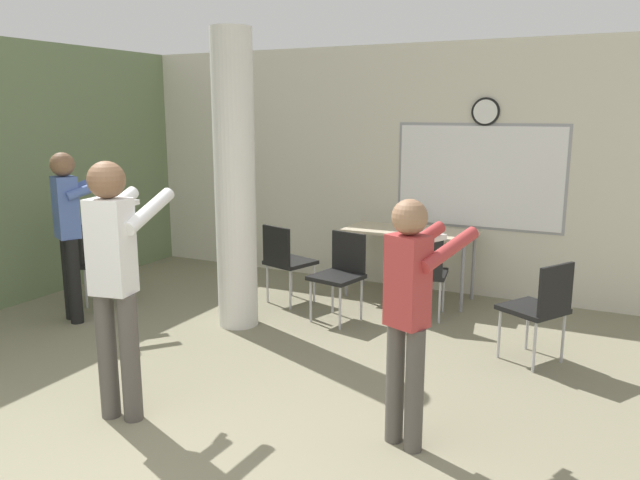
% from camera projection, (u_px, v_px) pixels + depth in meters
% --- Properties ---
extents(wall_left_accent, '(0.12, 7.00, 2.80)m').
position_uv_depth(wall_left_accent, '(6.00, 175.00, 6.55)').
color(wall_left_accent, '#6B7F56').
rests_on(wall_left_accent, ground_plane).
extents(wall_back, '(8.00, 0.15, 2.80)m').
position_uv_depth(wall_back, '(404.00, 168.00, 7.27)').
color(wall_back, beige).
rests_on(wall_back, ground_plane).
extents(support_pillar, '(0.38, 0.38, 2.80)m').
position_uv_depth(support_pillar, '(235.00, 182.00, 5.86)').
color(support_pillar, silver).
rests_on(support_pillar, ground_plane).
extents(folding_table, '(1.43, 0.62, 0.77)m').
position_uv_depth(folding_table, '(410.00, 236.00, 6.87)').
color(folding_table, beige).
rests_on(folding_table, ground_plane).
extents(bottle_on_table, '(0.06, 0.06, 0.25)m').
position_uv_depth(bottle_on_table, '(414.00, 222.00, 6.81)').
color(bottle_on_table, silver).
rests_on(bottle_on_table, folding_table).
extents(waste_bin, '(0.26, 0.26, 0.30)m').
position_uv_depth(waste_bin, '(406.00, 299.00, 6.43)').
color(waste_bin, gray).
rests_on(waste_bin, ground_plane).
extents(chair_table_right, '(0.51, 0.51, 0.87)m').
position_uv_depth(chair_table_right, '(424.00, 269.00, 6.22)').
color(chair_table_right, black).
rests_on(chair_table_right, ground_plane).
extents(chair_mid_room, '(0.60, 0.60, 0.87)m').
position_uv_depth(chair_mid_room, '(541.00, 304.00, 5.09)').
color(chair_mid_room, black).
rests_on(chair_mid_room, ground_plane).
extents(chair_by_left_wall, '(0.61, 0.61, 0.87)m').
position_uv_depth(chair_by_left_wall, '(98.00, 257.00, 6.72)').
color(chair_by_left_wall, black).
rests_on(chair_by_left_wall, ground_plane).
extents(chair_table_front, '(0.52, 0.52, 0.87)m').
position_uv_depth(chair_table_front, '(341.00, 270.00, 6.19)').
color(chair_table_front, black).
rests_on(chair_table_front, ground_plane).
extents(chair_table_left, '(0.55, 0.55, 0.87)m').
position_uv_depth(chair_table_left, '(286.00, 258.00, 6.69)').
color(chair_table_left, black).
rests_on(chair_table_left, ground_plane).
extents(person_playing_side, '(0.50, 0.66, 1.56)m').
position_uv_depth(person_playing_side, '(410.00, 304.00, 3.75)').
color(person_playing_side, '#514C47').
rests_on(person_playing_side, ground_plane).
extents(person_playing_front, '(0.47, 0.68, 1.75)m').
position_uv_depth(person_playing_front, '(115.00, 271.00, 4.09)').
color(person_playing_front, '#514C47').
rests_on(person_playing_front, ground_plane).
extents(person_watching_back, '(0.56, 0.67, 1.67)m').
position_uv_depth(person_watching_back, '(70.00, 224.00, 6.06)').
color(person_watching_back, black).
rests_on(person_watching_back, ground_plane).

